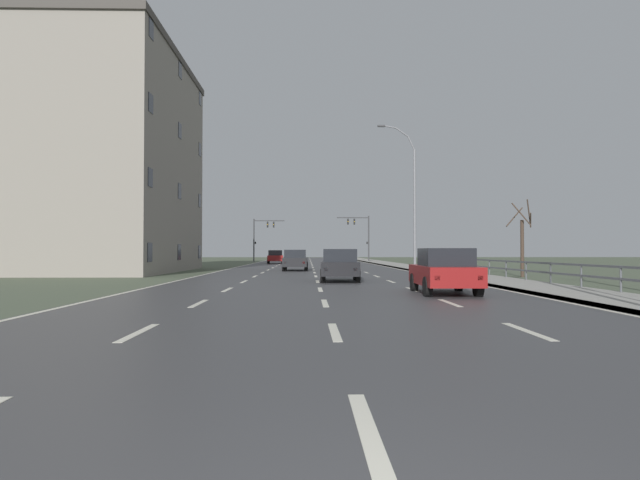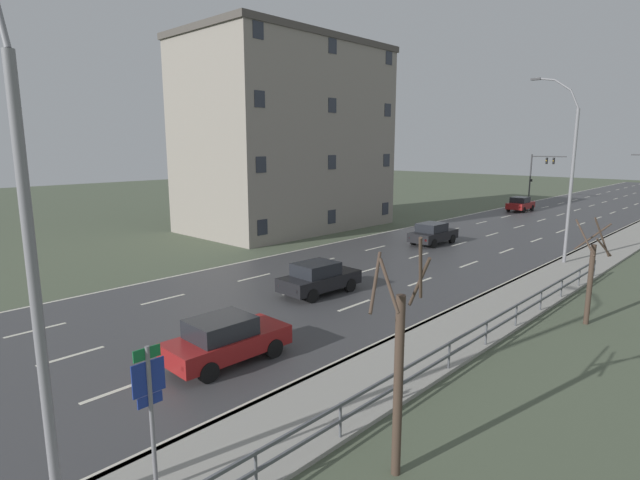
% 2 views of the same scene
% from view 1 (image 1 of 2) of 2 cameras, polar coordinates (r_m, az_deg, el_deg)
% --- Properties ---
extents(ground_plane, '(160.00, 160.00, 0.12)m').
position_cam_1_polar(ground_plane, '(50.46, -0.78, -2.90)').
color(ground_plane, '#4C5642').
extents(road_asphalt_strip, '(14.00, 120.00, 0.03)m').
position_cam_1_polar(road_asphalt_strip, '(62.44, -0.89, -2.50)').
color(road_asphalt_strip, '#3D3D3F').
rests_on(road_asphalt_strip, ground).
extents(sidewalk_right, '(3.00, 120.00, 0.12)m').
position_cam_1_polar(sidewalk_right, '(63.08, 6.80, -2.44)').
color(sidewalk_right, gray).
rests_on(sidewalk_right, ground).
extents(guardrail, '(0.07, 28.63, 1.00)m').
position_cam_1_polar(guardrail, '(26.38, 21.78, -2.75)').
color(guardrail, '#515459').
rests_on(guardrail, ground).
extents(street_lamp_midground, '(2.88, 0.24, 11.02)m').
position_cam_1_polar(street_lamp_midground, '(41.79, 9.59, 4.18)').
color(street_lamp_midground, slate).
rests_on(street_lamp_midground, ground).
extents(traffic_signal_right, '(4.45, 0.36, 6.30)m').
position_cam_1_polar(traffic_signal_right, '(74.73, 4.32, 0.99)').
color(traffic_signal_right, '#38383A').
rests_on(traffic_signal_right, ground).
extents(traffic_signal_left, '(4.30, 0.36, 5.95)m').
position_cam_1_polar(traffic_signal_left, '(76.06, -6.15, 0.78)').
color(traffic_signal_left, '#38383A').
rests_on(traffic_signal_left, ground).
extents(car_near_left, '(1.98, 4.17, 1.57)m').
position_cam_1_polar(car_near_left, '(26.31, 2.09, -2.62)').
color(car_near_left, black).
rests_on(car_near_left, ground).
extents(car_mid_centre, '(1.92, 4.15, 1.57)m').
position_cam_1_polar(car_mid_centre, '(19.16, 12.85, -3.14)').
color(car_mid_centre, maroon).
rests_on(car_mid_centre, ground).
extents(car_far_left, '(1.88, 4.12, 1.57)m').
position_cam_1_polar(car_far_left, '(40.82, -2.59, -2.10)').
color(car_far_left, black).
rests_on(car_far_left, ground).
extents(car_distant, '(1.95, 4.16, 1.57)m').
position_cam_1_polar(car_distant, '(63.83, -4.68, -1.76)').
color(car_distant, maroon).
rests_on(car_distant, ground).
extents(brick_building, '(10.47, 17.27, 15.53)m').
position_cam_1_polar(brick_building, '(42.07, -21.34, 7.53)').
color(brick_building, gray).
rests_on(brick_building, ground).
extents(bare_tree_mid, '(1.42, 1.57, 4.38)m').
position_cam_1_polar(bare_tree_mid, '(32.95, 20.38, -0.23)').
color(bare_tree_mid, '#423328').
rests_on(bare_tree_mid, ground).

